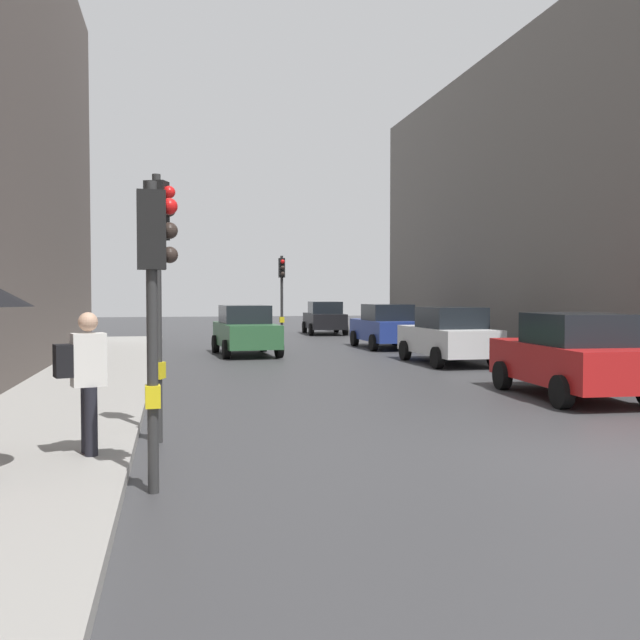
% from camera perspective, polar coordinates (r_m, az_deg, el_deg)
% --- Properties ---
extents(ground_plane, '(120.00, 120.00, 0.00)m').
position_cam_1_polar(ground_plane, '(9.88, 22.05, -10.61)').
color(ground_plane, '#38383A').
extents(sidewalk_kerb, '(2.85, 40.00, 0.16)m').
position_cam_1_polar(sidewalk_kerb, '(14.27, -19.79, -6.35)').
color(sidewalk_kerb, gray).
rests_on(sidewalk_kerb, ground).
extents(traffic_light_far_median, '(0.25, 0.43, 3.82)m').
position_cam_1_polar(traffic_light_far_median, '(30.12, -3.15, 3.03)').
color(traffic_light_far_median, '#2D2D2D').
rests_on(traffic_light_far_median, ground).
extents(traffic_light_near_right, '(0.45, 0.34, 3.87)m').
position_cam_1_polar(traffic_light_near_right, '(10.28, -13.10, 4.94)').
color(traffic_light_near_right, '#2D2D2D').
rests_on(traffic_light_near_right, ground).
extents(traffic_light_near_left, '(0.44, 0.26, 3.35)m').
position_cam_1_polar(traffic_light_near_left, '(7.66, -13.45, 3.30)').
color(traffic_light_near_left, '#2D2D2D').
rests_on(traffic_light_near_left, ground).
extents(car_dark_suv, '(2.21, 4.29, 1.76)m').
position_cam_1_polar(car_dark_suv, '(37.51, 0.37, 0.17)').
color(car_dark_suv, black).
rests_on(car_dark_suv, ground).
extents(car_green_estate, '(2.26, 4.32, 1.76)m').
position_cam_1_polar(car_green_estate, '(24.83, -6.12, -0.83)').
color(car_green_estate, '#2D6038').
rests_on(car_green_estate, ground).
extents(car_red_sedan, '(2.20, 4.29, 1.76)m').
position_cam_1_polar(car_red_sedan, '(15.35, 19.94, -2.77)').
color(car_red_sedan, red).
rests_on(car_red_sedan, ground).
extents(car_white_compact, '(2.09, 4.24, 1.76)m').
position_cam_1_polar(car_white_compact, '(21.87, 10.48, -1.26)').
color(car_white_compact, silver).
rests_on(car_white_compact, ground).
extents(car_blue_van, '(2.06, 4.22, 1.76)m').
position_cam_1_polar(car_blue_van, '(27.88, 5.41, -0.51)').
color(car_blue_van, navy).
rests_on(car_blue_van, ground).
extents(pedestrian_with_black_backpack, '(0.65, 0.44, 1.77)m').
position_cam_1_polar(pedestrian_with_black_backpack, '(9.09, -18.73, -4.23)').
color(pedestrian_with_black_backpack, black).
rests_on(pedestrian_with_black_backpack, sidewalk_kerb).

